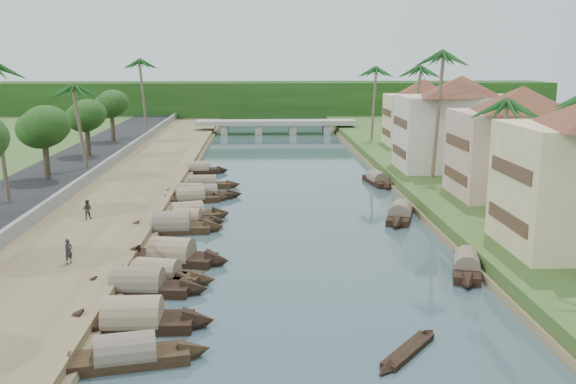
{
  "coord_description": "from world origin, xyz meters",
  "views": [
    {
      "loc": [
        -2.79,
        -41.03,
        13.35
      ],
      "look_at": [
        -0.42,
        12.64,
        2.0
      ],
      "focal_mm": 40.0,
      "sensor_mm": 36.0,
      "label": 1
    }
  ],
  "objects_px": {
    "sampan_0": "(126,356)",
    "person_near": "(69,251)",
    "bridge": "(276,124)",
    "sampan_1": "(133,320)"
  },
  "relations": [
    {
      "from": "sampan_1",
      "to": "person_near",
      "type": "xyz_separation_m",
      "value": [
        -5.45,
        8.18,
        1.17
      ]
    },
    {
      "from": "sampan_1",
      "to": "sampan_0",
      "type": "bearing_deg",
      "value": -83.82
    },
    {
      "from": "bridge",
      "to": "sampan_0",
      "type": "bearing_deg",
      "value": -95.81
    },
    {
      "from": "person_near",
      "to": "sampan_1",
      "type": "bearing_deg",
      "value": -112.22
    },
    {
      "from": "sampan_0",
      "to": "bridge",
      "type": "bearing_deg",
      "value": 72.09
    },
    {
      "from": "bridge",
      "to": "sampan_0",
      "type": "xyz_separation_m",
      "value": [
        -8.8,
        -86.57,
        -1.31
      ]
    },
    {
      "from": "bridge",
      "to": "person_near",
      "type": "distance_m",
      "value": 75.91
    },
    {
      "from": "sampan_0",
      "to": "person_near",
      "type": "bearing_deg",
      "value": 103.8
    },
    {
      "from": "bridge",
      "to": "sampan_1",
      "type": "distance_m",
      "value": 83.18
    },
    {
      "from": "sampan_0",
      "to": "person_near",
      "type": "height_order",
      "value": "person_near"
    }
  ]
}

